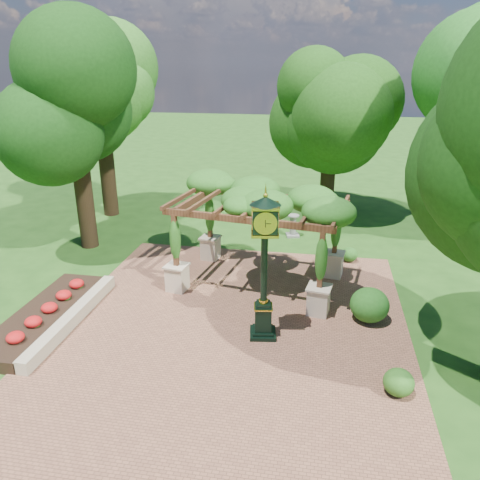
# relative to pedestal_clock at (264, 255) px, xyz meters

# --- Properties ---
(ground) EXTENTS (120.00, 120.00, 0.00)m
(ground) POSITION_rel_pedestal_clock_xyz_m (-0.94, -0.84, -2.45)
(ground) COLOR #1E4714
(ground) RESTS_ON ground
(brick_plaza) EXTENTS (10.00, 12.00, 0.04)m
(brick_plaza) POSITION_rel_pedestal_clock_xyz_m (-0.94, 0.16, -2.43)
(brick_plaza) COLOR brown
(brick_plaza) RESTS_ON ground
(border_wall) EXTENTS (0.35, 5.00, 0.40)m
(border_wall) POSITION_rel_pedestal_clock_xyz_m (-5.54, -0.34, -2.25)
(border_wall) COLOR #C6B793
(border_wall) RESTS_ON ground
(flower_bed) EXTENTS (1.50, 5.00, 0.36)m
(flower_bed) POSITION_rel_pedestal_clock_xyz_m (-6.44, -0.34, -2.27)
(flower_bed) COLOR red
(flower_bed) RESTS_ON ground
(pedestal_clock) EXTENTS (0.92, 0.92, 4.09)m
(pedestal_clock) POSITION_rel_pedestal_clock_xyz_m (0.00, 0.00, 0.00)
(pedestal_clock) COLOR black
(pedestal_clock) RESTS_ON brick_plaza
(pergola) EXTENTS (5.96, 4.28, 3.45)m
(pergola) POSITION_rel_pedestal_clock_xyz_m (-0.61, 3.29, 0.38)
(pergola) COLOR beige
(pergola) RESTS_ON brick_plaza
(sundial) EXTENTS (0.65, 0.65, 0.98)m
(sundial) POSITION_rel_pedestal_clock_xyz_m (0.23, 8.23, -2.02)
(sundial) COLOR gray
(sundial) RESTS_ON ground
(shrub_front) EXTENTS (0.84, 0.84, 0.63)m
(shrub_front) POSITION_rel_pedestal_clock_xyz_m (3.37, -1.91, -2.10)
(shrub_front) COLOR #2B611B
(shrub_front) RESTS_ON brick_plaza
(shrub_mid) EXTENTS (1.41, 1.41, 1.02)m
(shrub_mid) POSITION_rel_pedestal_clock_xyz_m (2.96, 1.34, -1.90)
(shrub_mid) COLOR #215A19
(shrub_mid) RESTS_ON brick_plaza
(shrub_back) EXTENTS (0.78, 0.78, 0.55)m
(shrub_back) POSITION_rel_pedestal_clock_xyz_m (2.57, 5.75, -2.14)
(shrub_back) COLOR #235719
(shrub_back) RESTS_ON brick_plaza
(tree_west_near) EXTENTS (3.96, 3.96, 8.45)m
(tree_west_near) POSITION_rel_pedestal_clock_xyz_m (-8.01, 5.58, 3.33)
(tree_west_near) COLOR black
(tree_west_near) RESTS_ON ground
(tree_west_far) EXTENTS (3.98, 3.98, 8.98)m
(tree_west_far) POSITION_rel_pedestal_clock_xyz_m (-9.00, 9.85, 3.68)
(tree_west_far) COLOR black
(tree_west_far) RESTS_ON ground
(tree_north) EXTENTS (4.38, 4.38, 7.30)m
(tree_north) POSITION_rel_pedestal_clock_xyz_m (1.63, 11.77, 2.55)
(tree_north) COLOR black
(tree_north) RESTS_ON ground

